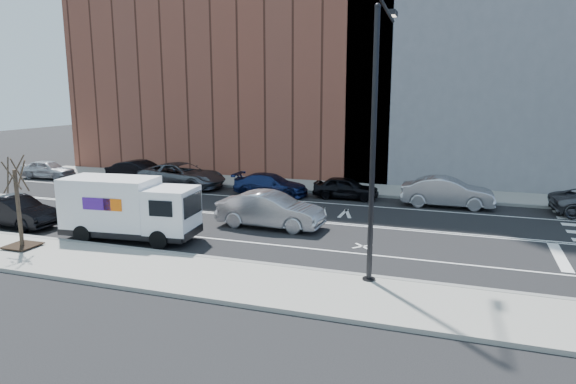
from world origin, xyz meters
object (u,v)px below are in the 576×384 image
Objects in this scene: far_parked_b at (141,173)px; driving_sedan at (270,210)px; far_parked_a at (48,169)px; fedex_van at (129,208)px.

driving_sedan is (12.45, -7.55, 0.02)m from far_parked_b.
far_parked_a is at bearing 71.76° from driving_sedan.
fedex_van is at bearing -142.39° from far_parked_b.
driving_sedan is at bearing -116.37° from far_parked_b.
driving_sedan reaches higher than far_parked_a.
far_parked_a is at bearing 137.92° from fedex_van.
far_parked_a is 0.79× the size of driving_sedan.
far_parked_a is at bearing 95.49° from far_parked_b.
far_parked_b is 0.98× the size of driving_sedan.
far_parked_b is 14.55m from driving_sedan.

